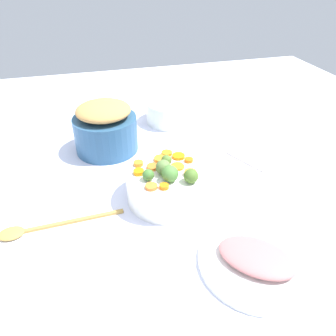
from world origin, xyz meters
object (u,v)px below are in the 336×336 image
at_px(metal_pot, 106,134).
at_px(serving_bowl_carrots, 168,185).
at_px(ham_plate, 257,262).
at_px(casserole_dish, 171,112).
at_px(wooden_spoon, 34,229).

bearing_deg(metal_pot, serving_bowl_carrots, -157.35).
xyz_separation_m(serving_bowl_carrots, ham_plate, (-0.28, -0.13, -0.04)).
relative_size(serving_bowl_carrots, casserole_dish, 1.14).
bearing_deg(wooden_spoon, ham_plate, -116.38).
distance_m(casserole_dish, ham_plate, 0.77).
relative_size(wooden_spoon, ham_plate, 1.18).
xyz_separation_m(serving_bowl_carrots, wooden_spoon, (-0.04, 0.36, -0.04)).
xyz_separation_m(serving_bowl_carrots, casserole_dish, (0.48, -0.15, -0.00)).
bearing_deg(ham_plate, serving_bowl_carrots, 25.00).
bearing_deg(wooden_spoon, casserole_dish, -44.18).
height_order(wooden_spoon, ham_plate, same).
bearing_deg(casserole_dish, ham_plate, 178.90).
relative_size(wooden_spoon, casserole_dish, 1.56).
distance_m(serving_bowl_carrots, casserole_dish, 0.50).
bearing_deg(ham_plate, metal_pot, 23.76).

